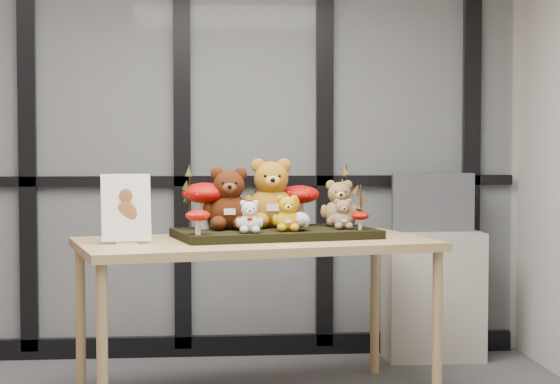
{
  "coord_description": "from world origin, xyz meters",
  "views": [
    {
      "loc": [
        0.48,
        -3.56,
        1.3
      ],
      "look_at": [
        0.93,
        1.35,
        1.04
      ],
      "focal_mm": 65.0,
      "sensor_mm": 36.0,
      "label": 1
    }
  ],
  "objects": [
    {
      "name": "bear_beige_small",
      "position": [
        1.26,
        1.47,
        0.93
      ],
      "size": [
        0.15,
        0.14,
        0.17
      ],
      "primitive_type": null,
      "rotation": [
        0.0,
        0.0,
        0.22
      ],
      "color": "olive",
      "rests_on": "diorama_tray"
    },
    {
      "name": "sign_holder",
      "position": [
        0.19,
        1.27,
        0.96
      ],
      "size": [
        0.24,
        0.1,
        0.33
      ],
      "rotation": [
        0.0,
        0.0,
        0.14
      ],
      "color": "silver",
      "rests_on": "display_table"
    },
    {
      "name": "display_table",
      "position": [
        0.81,
        1.39,
        0.74
      ],
      "size": [
        1.86,
        1.22,
        0.8
      ],
      "rotation": [
        0.0,
        0.0,
        0.22
      ],
      "color": "tan",
      "rests_on": "floor"
    },
    {
      "name": "mushroom_front_left",
      "position": [
        0.53,
        1.22,
        0.91
      ],
      "size": [
        0.12,
        0.12,
        0.13
      ],
      "primitive_type": null,
      "color": "#9E0805",
      "rests_on": "diorama_tray"
    },
    {
      "name": "monitor",
      "position": [
        1.92,
        2.28,
        0.93
      ],
      "size": [
        0.49,
        0.05,
        0.34
      ],
      "color": "#4C4E53",
      "rests_on": "cabinet"
    },
    {
      "name": "diorama_tray",
      "position": [
        0.92,
        1.48,
        0.82
      ],
      "size": [
        1.07,
        0.7,
        0.04
      ],
      "primitive_type": "cube",
      "rotation": [
        0.0,
        0.0,
        0.22
      ],
      "color": "black",
      "rests_on": "display_table"
    },
    {
      "name": "cabinet",
      "position": [
        1.92,
        2.27,
        0.38
      ],
      "size": [
        0.56,
        0.33,
        0.75
      ],
      "primitive_type": "cube",
      "color": "#A6A094",
      "rests_on": "floor"
    },
    {
      "name": "mushroom_back_right",
      "position": [
        1.06,
        1.69,
        0.96
      ],
      "size": [
        0.21,
        0.21,
        0.23
      ],
      "primitive_type": null,
      "color": "#9E0805",
      "rests_on": "diorama_tray"
    },
    {
      "name": "sprig_green_centre",
      "position": [
        0.83,
        1.66,
        0.94
      ],
      "size": [
        0.05,
        0.05,
        0.19
      ],
      "primitive_type": null,
      "color": "#12350C",
      "rests_on": "diorama_tray"
    },
    {
      "name": "mushroom_back_left",
      "position": [
        0.57,
        1.54,
        0.98
      ],
      "size": [
        0.23,
        0.23,
        0.26
      ],
      "primitive_type": null,
      "color": "#9E0805",
      "rests_on": "diorama_tray"
    },
    {
      "name": "bear_small_yellow",
      "position": [
        0.97,
        1.38,
        0.94
      ],
      "size": [
        0.18,
        0.16,
        0.2
      ],
      "primitive_type": null,
      "rotation": [
        0.0,
        0.0,
        0.22
      ],
      "color": "#D29A0B",
      "rests_on": "diorama_tray"
    },
    {
      "name": "bear_white_bow",
      "position": [
        0.78,
        1.3,
        0.93
      ],
      "size": [
        0.16,
        0.15,
        0.17
      ],
      "primitive_type": null,
      "rotation": [
        0.0,
        0.0,
        0.22
      ],
      "color": "silver",
      "rests_on": "diorama_tray"
    },
    {
      "name": "sprig_green_far_left",
      "position": [
        0.49,
        1.52,
        1.01
      ],
      "size": [
        0.05,
        0.05,
        0.32
      ],
      "primitive_type": null,
      "color": "#12350C",
      "rests_on": "diorama_tray"
    },
    {
      "name": "sprig_dry_far_right",
      "position": [
        1.31,
        1.68,
        1.01
      ],
      "size": [
        0.05,
        0.05,
        0.32
      ],
      "primitive_type": null,
      "color": "brown",
      "rests_on": "diorama_tray"
    },
    {
      "name": "bear_brown_medium",
      "position": [
        0.69,
        1.51,
        1.02
      ],
      "size": [
        0.31,
        0.29,
        0.34
      ],
      "primitive_type": null,
      "rotation": [
        0.0,
        0.0,
        0.22
      ],
      "color": "#3F1908",
      "rests_on": "diorama_tray"
    },
    {
      "name": "sprig_green_mid_left",
      "position": [
        0.63,
        1.6,
        0.98
      ],
      "size": [
        0.05,
        0.05,
        0.26
      ],
      "primitive_type": null,
      "color": "#12350C",
      "rests_on": "diorama_tray"
    },
    {
      "name": "room_shell",
      "position": [
        0.0,
        0.0,
        1.68
      ],
      "size": [
        5.0,
        5.0,
        5.0
      ],
      "color": "#B1AEA7",
      "rests_on": "floor"
    },
    {
      "name": "bear_pooh_yellow",
      "position": [
        0.91,
        1.61,
        1.04
      ],
      "size": [
        0.35,
        0.33,
        0.39
      ],
      "primitive_type": null,
      "rotation": [
        0.0,
        0.0,
        0.22
      ],
      "color": "#A96C17",
      "rests_on": "diorama_tray"
    },
    {
      "name": "label_card",
      "position": [
        0.94,
        1.07,
        0.8
      ],
      "size": [
        0.1,
        0.03,
        0.0
      ],
      "primitive_type": "cube",
      "color": "white",
      "rests_on": "display_table"
    },
    {
      "name": "plush_cream_hedgehog",
      "position": [
        1.03,
        1.39,
        0.9
      ],
      "size": [
        0.09,
        0.09,
        0.1
      ],
      "primitive_type": null,
      "rotation": [
        0.0,
        0.0,
        0.22
      ],
      "color": "beige",
      "rests_on": "diorama_tray"
    },
    {
      "name": "bear_tan_back",
      "position": [
        1.27,
        1.65,
        0.98
      ],
      "size": [
        0.24,
        0.22,
        0.26
      ],
      "primitive_type": null,
      "rotation": [
        0.0,
        0.0,
        0.22
      ],
      "color": "olive",
      "rests_on": "diorama_tray"
    },
    {
      "name": "mushroom_front_right",
      "position": [
        1.34,
        1.42,
        0.9
      ],
      "size": [
        0.09,
        0.09,
        0.1
      ],
      "primitive_type": null,
      "color": "#9E0805",
      "rests_on": "diorama_tray"
    },
    {
      "name": "sprig_dry_mid_right",
      "position": [
        1.36,
        1.56,
        0.96
      ],
      "size": [
        0.05,
        0.05,
        0.22
      ],
      "primitive_type": null,
      "color": "brown",
      "rests_on": "diorama_tray"
    },
    {
      "name": "glass_partition",
      "position": [
        -0.0,
        2.47,
        1.42
      ],
      "size": [
        4.9,
        0.06,
        2.78
      ],
      "color": "#2D383F",
      "rests_on": "floor"
    }
  ]
}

